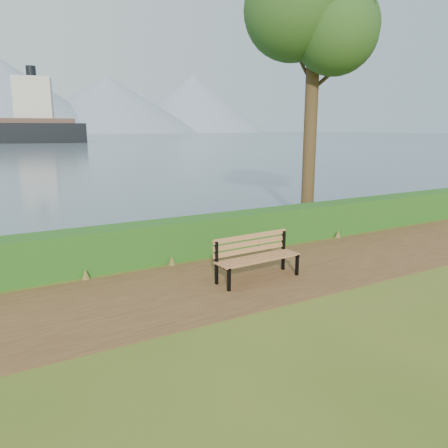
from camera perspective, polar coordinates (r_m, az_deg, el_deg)
ground at (r=9.77m, az=4.05°, el=-7.56°), size 140.00×140.00×0.00m
path at (r=10.00m, az=3.08°, el=-7.04°), size 40.00×3.40×0.01m
hedge at (r=11.77m, az=-3.02°, el=-1.55°), size 32.00×0.85×1.00m
bench at (r=9.81m, az=4.13°, el=-3.92°), size 2.03×0.68×1.01m
tree at (r=16.34m, az=11.83°, el=25.97°), size 5.07×4.23×9.74m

